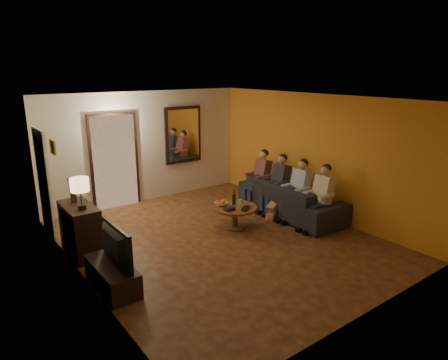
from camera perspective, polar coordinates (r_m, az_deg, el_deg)
floor at (r=7.54m, az=-0.48°, el=-8.57°), size 5.00×6.00×0.01m
ceiling at (r=6.89m, az=-0.53°, el=11.53°), size 5.00×6.00×0.01m
back_wall at (r=9.64m, az=-11.08°, el=4.64°), size 5.00×0.02×2.60m
front_wall at (r=5.11m, az=19.78°, el=-5.91°), size 5.00×0.02×2.60m
left_wall at (r=6.05m, az=-20.06°, el=-2.61°), size 0.02×6.00×2.60m
right_wall at (r=8.77m, az=12.85°, el=3.46°), size 0.02×6.00×2.60m
orange_accent at (r=8.77m, az=12.80°, el=3.45°), size 0.01×6.00×2.60m
kitchen_doorway at (r=9.37m, az=-15.36°, el=2.49°), size 1.00×0.06×2.10m
door_trim at (r=9.36m, az=-15.33°, el=2.48°), size 1.12×0.04×2.22m
fridge_glimpse at (r=9.49m, az=-13.90°, el=1.83°), size 0.45×0.03×1.70m
mirror_frame at (r=10.03m, az=-5.87°, el=6.44°), size 1.00×0.05×1.40m
mirror_glass at (r=10.01m, az=-5.78°, el=6.42°), size 0.86×0.02×1.26m
white_door at (r=8.29m, az=-24.28°, el=-0.26°), size 0.06×0.85×2.04m
framed_art at (r=7.15m, az=-23.30°, el=4.34°), size 0.03×0.28×0.24m
art_canvas at (r=7.16m, az=-23.19°, el=4.36°), size 0.01×0.22×0.18m
dresser at (r=7.29m, az=-19.82°, el=-6.71°), size 0.45×0.99×0.88m
table_lamp at (r=6.86m, az=-19.82°, el=-1.82°), size 0.30×0.30×0.54m
flower_vase at (r=7.28m, az=-20.81°, el=-1.34°), size 0.14×0.14×0.44m
tv_stand at (r=6.18m, az=-15.66°, el=-13.06°), size 0.45×1.12×0.37m
tv at (r=5.98m, az=-16.00°, el=-9.06°), size 1.00×0.13×0.58m
sofa at (r=8.82m, az=9.49°, el=-2.55°), size 2.60×1.15×0.74m
person_a at (r=8.11m, az=13.62°, el=-2.72°), size 0.60×0.40×1.20m
person_b at (r=8.49m, az=10.54°, el=-1.71°), size 0.60×0.40×1.20m
person_c at (r=8.88m, az=7.73°, el=-0.79°), size 0.60×0.40×1.20m
person_d at (r=9.30m, az=5.16°, el=0.05°), size 0.60×0.40×1.20m
dog at (r=8.58m, az=7.45°, el=-3.64°), size 0.60×0.35×0.56m
coffee_table at (r=8.01m, az=1.57°, el=-5.33°), size 1.04×1.04×0.45m
bowl at (r=7.99m, az=-0.41°, el=-3.44°), size 0.26×0.26×0.06m
oranges at (r=7.97m, az=-0.41°, el=-2.97°), size 0.20×0.20×0.08m
wine_bottle at (r=7.99m, az=1.43°, el=-2.51°), size 0.07×0.07×0.31m
wine_glass at (r=8.06m, az=2.37°, el=-3.13°), size 0.06×0.06×0.10m
book_stack at (r=7.72m, az=0.75°, el=-4.10°), size 0.20×0.15×0.07m
laptop at (r=7.79m, az=3.43°, el=-4.13°), size 0.39×0.36×0.03m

